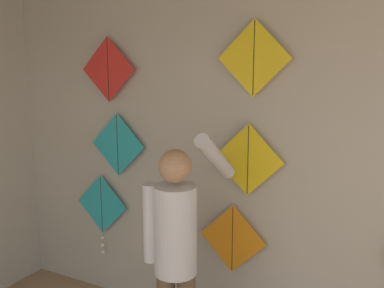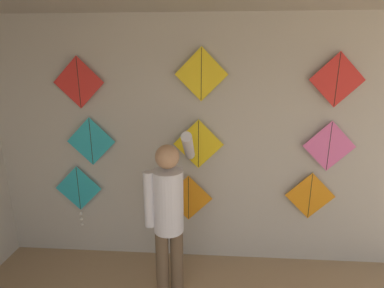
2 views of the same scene
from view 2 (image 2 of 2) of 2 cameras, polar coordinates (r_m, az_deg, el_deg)
The scene contains 11 objects.
back_panel at distance 3.37m, azimuth 1.86°, elevation -0.44°, with size 5.50×0.06×2.80m, color #BCB7AD.
shopkeeper at distance 2.86m, azimuth -4.46°, elevation -12.75°, with size 0.43×0.64×1.74m.
kite_0 at distance 3.82m, azimuth -20.76°, elevation -8.47°, with size 0.55×0.04×0.76m.
kite_1 at distance 3.51m, azimuth -0.68°, elevation -10.25°, with size 0.55×0.01×0.55m.
kite_2 at distance 3.65m, azimuth 21.57°, elevation -9.19°, with size 0.55×0.01×0.55m.
kite_3 at distance 3.54m, azimuth -18.67°, elevation 0.44°, with size 0.55×0.01×0.55m.
kite_4 at distance 3.27m, azimuth 1.24°, elevation -0.05°, with size 0.55×0.01×0.55m.
kite_5 at distance 3.50m, azimuth 24.67°, elevation -0.41°, with size 0.55×0.01×0.55m.
kite_6 at distance 3.46m, azimuth -20.78°, elevation 10.89°, with size 0.55×0.01×0.55m.
kite_7 at distance 3.15m, azimuth 1.79°, elevation 13.11°, with size 0.55×0.01×0.55m.
kite_8 at distance 3.39m, azimuth 25.92°, elevation 10.93°, with size 0.55×0.01×0.55m.
Camera 2 is at (0.11, 0.41, 2.34)m, focal length 28.00 mm.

